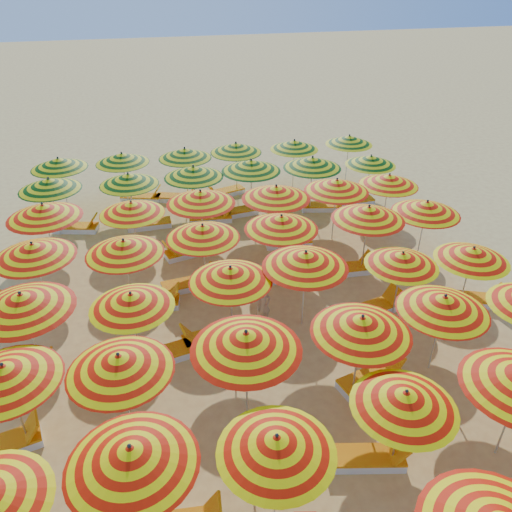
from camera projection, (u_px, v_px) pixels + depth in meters
name	position (u px, v px, depth m)	size (l,w,h in m)	color
ground	(260.00, 309.00, 15.26)	(120.00, 120.00, 0.00)	#E5C066
umbrella_7	(131.00, 456.00, 8.30)	(2.51, 2.51, 2.43)	silver
umbrella_8	(277.00, 444.00, 8.66)	(2.73, 2.73, 2.28)	silver
umbrella_9	(405.00, 400.00, 9.59)	(2.58, 2.58, 2.22)	silver
umbrella_12	(5.00, 373.00, 10.00)	(2.30, 2.30, 2.38)	silver
umbrella_13	(119.00, 363.00, 10.24)	(2.75, 2.75, 2.39)	silver
umbrella_14	(246.00, 341.00, 10.57)	(2.49, 2.49, 2.58)	silver
umbrella_15	(362.00, 325.00, 11.21)	(2.43, 2.43, 2.45)	silver
umbrella_16	(444.00, 304.00, 12.00)	(2.72, 2.72, 2.37)	silver
umbrella_18	(22.00, 302.00, 11.79)	(2.60, 2.60, 2.56)	silver
umbrella_19	(131.00, 301.00, 12.30)	(2.44, 2.44, 2.25)	silver
umbrella_20	(230.00, 275.00, 13.08)	(2.56, 2.56, 2.38)	silver
umbrella_21	(305.00, 260.00, 13.49)	(2.99, 2.99, 2.52)	silver
umbrella_22	(402.00, 259.00, 14.03)	(2.65, 2.65, 2.21)	silver
umbrella_23	(473.00, 254.00, 14.22)	(2.18, 2.18, 2.24)	silver
umbrella_24	(33.00, 250.00, 14.03)	(2.79, 2.79, 2.45)	silver
umbrella_25	(124.00, 247.00, 14.28)	(2.93, 2.93, 2.40)	silver
umbrella_26	(203.00, 232.00, 15.07)	(2.54, 2.54, 2.40)	silver
umbrella_27	(281.00, 223.00, 15.46)	(2.99, 2.99, 2.46)	silver
umbrella_28	(368.00, 213.00, 15.95)	(2.56, 2.56, 2.50)	silver
umbrella_29	(426.00, 208.00, 16.50)	(2.79, 2.79, 2.40)	silver
umbrella_30	(44.00, 211.00, 16.02)	(2.85, 2.85, 2.53)	silver
umbrella_31	(132.00, 208.00, 16.64)	(2.80, 2.80, 2.32)	silver
umbrella_32	(201.00, 197.00, 16.96)	(2.40, 2.40, 2.51)	silver
umbrella_33	(276.00, 192.00, 17.25)	(2.47, 2.47, 2.54)	silver
umbrella_34	(337.00, 186.00, 17.88)	(2.48, 2.48, 2.49)	silver
umbrella_35	(389.00, 180.00, 18.61)	(2.52, 2.52, 2.36)	silver
umbrella_36	(49.00, 184.00, 18.19)	(2.53, 2.53, 2.40)	silver
umbrella_37	(129.00, 179.00, 18.68)	(2.28, 2.28, 2.36)	silver
umbrella_38	(193.00, 172.00, 19.13)	(3.00, 3.00, 2.43)	silver
umbrella_39	(251.00, 166.00, 19.58)	(2.46, 2.46, 2.49)	silver
umbrella_40	(312.00, 163.00, 19.89)	(2.90, 2.90, 2.47)	silver
umbrella_41	(371.00, 160.00, 20.73)	(2.49, 2.49, 2.23)	silver
umbrella_42	(59.00, 163.00, 20.07)	(2.79, 2.79, 2.38)	silver
umbrella_43	(122.00, 158.00, 20.66)	(2.68, 2.68, 2.34)	silver
umbrella_44	(185.00, 153.00, 21.05)	(2.91, 2.91, 2.39)	silver
umbrella_45	(236.00, 148.00, 21.67)	(2.68, 2.68, 2.38)	silver
umbrella_46	(294.00, 145.00, 22.23)	(2.83, 2.83, 2.30)	silver
umbrella_47	(349.00, 140.00, 22.84)	(2.42, 2.42, 2.28)	silver
lounger_7	(366.00, 458.00, 10.57)	(1.82, 0.94, 0.69)	white
lounger_9	(2.00, 446.00, 10.82)	(1.82, 0.96, 0.69)	white
lounger_10	(371.00, 378.00, 12.56)	(1.82, 1.00, 0.69)	white
lounger_11	(21.00, 373.00, 12.72)	(1.78, 0.73, 0.69)	white
lounger_12	(160.00, 356.00, 13.24)	(1.82, 0.93, 0.69)	white
lounger_13	(212.00, 337.00, 13.92)	(1.81, 0.88, 0.69)	white
lounger_14	(374.00, 308.00, 15.04)	(1.82, 0.95, 0.69)	white
lounger_15	(473.00, 299.00, 15.43)	(1.82, 1.19, 0.69)	white
lounger_16	(28.00, 309.00, 15.01)	(1.81, 0.89, 0.69)	white
lounger_17	(153.00, 302.00, 15.30)	(1.81, 0.87, 0.69)	white
lounger_18	(190.00, 284.00, 16.16)	(1.79, 0.79, 0.69)	white
lounger_19	(297.00, 275.00, 16.62)	(1.77, 0.72, 0.69)	white
lounger_20	(348.00, 269.00, 16.92)	(1.76, 0.66, 0.69)	white
lounger_21	(187.00, 251.00, 17.91)	(1.82, 1.00, 0.69)	white
lounger_22	(287.00, 242.00, 18.51)	(1.78, 0.75, 0.69)	white
lounger_23	(77.00, 227.00, 19.49)	(1.82, 1.00, 0.69)	white
lounger_24	(148.00, 224.00, 19.74)	(1.75, 0.63, 0.69)	white
lounger_25	(212.00, 218.00, 20.20)	(1.78, 0.74, 0.69)	white
lounger_26	(236.00, 212.00, 20.65)	(1.80, 0.85, 0.69)	white
lounger_27	(320.00, 206.00, 21.11)	(1.81, 0.92, 0.69)	white
lounger_28	(353.00, 202.00, 21.52)	(1.76, 0.66, 0.69)	white
lounger_29	(142.00, 197.00, 21.90)	(1.83, 1.08, 0.69)	white
lounger_30	(177.00, 198.00, 21.88)	(1.83, 1.11, 0.69)	white
lounger_31	(225.00, 192.00, 22.38)	(1.83, 1.08, 0.69)	white
beachgoer_b	(358.00, 329.00, 13.44)	(0.62, 0.48, 1.27)	tan
beachgoer_a	(263.00, 306.00, 14.32)	(0.47, 0.31, 1.28)	tan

